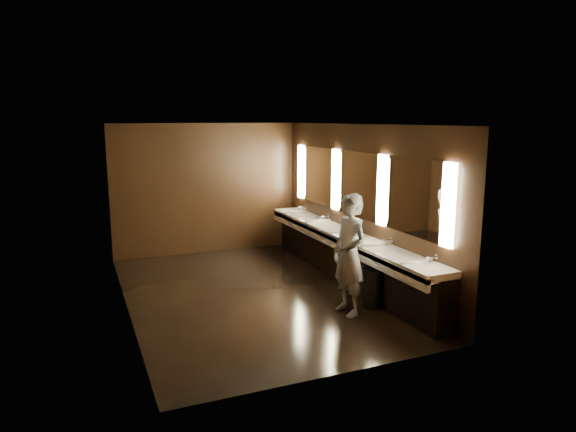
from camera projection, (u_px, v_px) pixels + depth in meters
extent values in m
plane|color=black|center=(252.00, 294.00, 8.60)|extent=(6.00, 6.00, 0.00)
cube|color=#2D2D2B|center=(250.00, 124.00, 8.08)|extent=(4.00, 6.00, 0.02)
cube|color=black|center=(206.00, 189.00, 11.06)|extent=(4.00, 0.02, 2.80)
cube|color=black|center=(339.00, 257.00, 5.62)|extent=(4.00, 0.02, 2.80)
cube|color=black|center=(123.00, 221.00, 7.58)|extent=(0.02, 6.00, 2.80)
cube|color=black|center=(358.00, 204.00, 9.10)|extent=(0.02, 6.00, 2.80)
cube|color=black|center=(348.00, 259.00, 9.22)|extent=(0.36, 5.40, 0.81)
cube|color=white|center=(344.00, 236.00, 9.10)|extent=(0.55, 5.40, 0.12)
cube|color=white|center=(331.00, 241.00, 9.02)|extent=(0.06, 5.40, 0.18)
cylinder|color=silver|center=(432.00, 257.00, 7.15)|extent=(0.18, 0.04, 0.04)
cylinder|color=silver|center=(388.00, 240.00, 8.15)|extent=(0.18, 0.04, 0.04)
cylinder|color=silver|center=(353.00, 227.00, 9.14)|extent=(0.18, 0.04, 0.04)
cylinder|color=silver|center=(325.00, 216.00, 10.14)|extent=(0.18, 0.04, 0.04)
cylinder|color=silver|center=(302.00, 208.00, 11.14)|extent=(0.18, 0.04, 0.04)
cube|color=#FAEEBB|center=(448.00, 205.00, 6.85)|extent=(0.06, 0.22, 1.15)
cube|color=white|center=(413.00, 197.00, 7.58)|extent=(0.03, 1.32, 1.15)
cube|color=#FAEEBB|center=(382.00, 190.00, 8.30)|extent=(0.06, 0.23, 1.15)
cube|color=white|center=(358.00, 184.00, 9.03)|extent=(0.03, 1.32, 1.15)
cube|color=#FAEEBB|center=(336.00, 180.00, 9.75)|extent=(0.06, 0.23, 1.15)
cube|color=white|center=(318.00, 175.00, 10.48)|extent=(0.03, 1.32, 1.15)
cube|color=#FAEEBB|center=(301.00, 172.00, 11.20)|extent=(0.06, 0.22, 1.15)
imported|color=#9CC1E9|center=(349.00, 255.00, 7.58)|extent=(0.50, 0.71, 1.82)
cylinder|color=black|center=(373.00, 287.00, 8.01)|extent=(0.51, 0.51, 0.61)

